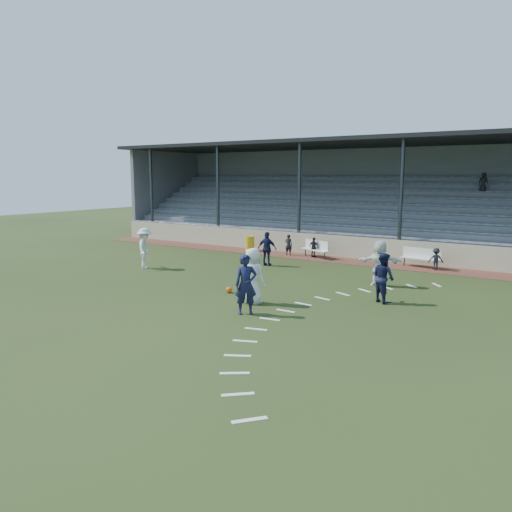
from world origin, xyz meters
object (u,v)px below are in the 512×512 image
(bench_right, at_px, (421,256))
(football, at_px, (229,290))
(player_white_lead, at_px, (253,276))
(player_navy_lead, at_px, (246,284))
(bench_left, at_px, (316,247))
(trash_bin, at_px, (250,243))

(bench_right, distance_m, football, 10.81)
(bench_right, distance_m, player_white_lead, 10.99)
(player_navy_lead, bearing_deg, football, 93.74)
(football, bearing_deg, bench_left, 96.00)
(trash_bin, xyz_separation_m, football, (5.48, -9.55, -0.34))
(bench_left, xyz_separation_m, football, (1.00, -9.52, -0.46))
(bench_left, xyz_separation_m, trash_bin, (-4.48, 0.03, -0.12))
(player_white_lead, distance_m, player_navy_lead, 1.41)
(bench_left, xyz_separation_m, player_navy_lead, (3.26, -11.64, 0.42))
(bench_left, bearing_deg, bench_right, 26.51)
(trash_bin, height_order, player_white_lead, player_white_lead)
(bench_right, bearing_deg, player_navy_lead, -93.65)
(trash_bin, bearing_deg, bench_left, -0.34)
(player_navy_lead, bearing_deg, bench_right, 34.91)
(player_white_lead, bearing_deg, player_navy_lead, 119.29)
(trash_bin, bearing_deg, player_white_lead, -55.44)
(bench_left, distance_m, bench_right, 5.76)
(trash_bin, distance_m, player_white_lead, 12.62)
(bench_right, relative_size, player_navy_lead, 1.02)
(bench_right, height_order, trash_bin, bench_right)
(trash_bin, xyz_separation_m, player_white_lead, (7.15, -10.38, 0.54))
(football, height_order, player_navy_lead, player_navy_lead)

